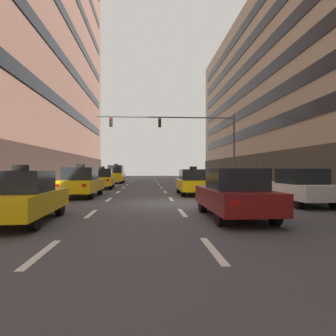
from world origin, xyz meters
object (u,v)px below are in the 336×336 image
at_px(car_driving_0, 234,194).
at_px(taxi_driving_3, 22,197).
at_px(taxi_driving_4, 102,179).
at_px(pedestrian_0, 242,175).
at_px(taxi_driving_5, 193,182).
at_px(traffic_signal_0, 186,132).
at_px(taxi_driving_2, 81,182).
at_px(pedestrian_1, 260,175).
at_px(taxi_driving_1, 116,174).
at_px(car_parked_1, 299,187).

xyz_separation_m(car_driving_0, taxi_driving_3, (-6.61, -0.35, -0.03)).
height_order(taxi_driving_4, pedestrian_0, taxi_driving_4).
height_order(taxi_driving_5, traffic_signal_0, traffic_signal_0).
bearing_deg(taxi_driving_2, taxi_driving_4, 89.43).
bearing_deg(pedestrian_1, taxi_driving_1, 143.29).
bearing_deg(taxi_driving_1, car_driving_0, -75.42).
bearing_deg(car_parked_1, car_driving_0, -140.29).
height_order(taxi_driving_3, traffic_signal_0, traffic_signal_0).
relative_size(car_driving_0, taxi_driving_1, 1.01).
distance_m(pedestrian_0, pedestrian_1, 5.35).
relative_size(taxi_driving_2, traffic_signal_0, 0.35).
height_order(car_parked_1, pedestrian_1, pedestrian_1).
xyz_separation_m(car_parked_1, pedestrian_0, (2.92, 16.83, 0.21)).
relative_size(taxi_driving_4, traffic_signal_0, 0.35).
xyz_separation_m(car_driving_0, pedestrian_1, (6.78, 14.83, 0.28)).
relative_size(taxi_driving_3, pedestrian_0, 2.78).
bearing_deg(car_parked_1, pedestrian_1, 76.56).
height_order(taxi_driving_2, traffic_signal_0, traffic_signal_0).
relative_size(taxi_driving_5, pedestrian_0, 2.82).
distance_m(taxi_driving_1, traffic_signal_0, 10.68).
height_order(taxi_driving_5, pedestrian_0, taxi_driving_5).
height_order(taxi_driving_1, traffic_signal_0, traffic_signal_0).
height_order(taxi_driving_4, pedestrian_1, taxi_driving_4).
bearing_deg(taxi_driving_4, taxi_driving_3, -90.06).
height_order(taxi_driving_1, car_parked_1, taxi_driving_1).
bearing_deg(taxi_driving_1, pedestrian_1, -36.71).
bearing_deg(taxi_driving_3, car_parked_1, 19.19).
bearing_deg(traffic_signal_0, pedestrian_0, 19.36).
relative_size(traffic_signal_0, pedestrian_0, 8.54).
distance_m(car_driving_0, car_parked_1, 5.24).
relative_size(taxi_driving_1, traffic_signal_0, 0.33).
bearing_deg(taxi_driving_4, car_parked_1, -48.18).
xyz_separation_m(taxi_driving_5, traffic_signal_0, (0.80, 9.18, 4.39)).
xyz_separation_m(car_driving_0, car_parked_1, (4.03, 3.35, 0.00)).
distance_m(taxi_driving_4, pedestrian_0, 14.42).
bearing_deg(car_parked_1, taxi_driving_4, 131.82).
bearing_deg(car_driving_0, pedestrian_1, 65.44).
bearing_deg(pedestrian_1, taxi_driving_5, -138.40).
distance_m(taxi_driving_4, traffic_signal_0, 9.06).
bearing_deg(traffic_signal_0, pedestrian_1, -28.23).
xyz_separation_m(taxi_driving_1, taxi_driving_2, (-0.24, -16.85, -0.19)).
relative_size(taxi_driving_1, car_parked_1, 0.98).
distance_m(taxi_driving_3, traffic_signal_0, 20.31).
relative_size(taxi_driving_3, traffic_signal_0, 0.33).
xyz_separation_m(traffic_signal_0, pedestrian_0, (6.12, 2.15, -4.17)).
xyz_separation_m(taxi_driving_5, pedestrian_1, (6.75, 5.99, 0.29)).
distance_m(car_driving_0, taxi_driving_5, 8.84).
relative_size(taxi_driving_3, taxi_driving_4, 0.94).
height_order(taxi_driving_2, pedestrian_0, taxi_driving_2).
distance_m(taxi_driving_4, pedestrian_1, 13.37).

